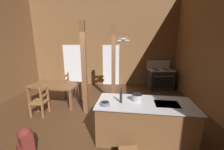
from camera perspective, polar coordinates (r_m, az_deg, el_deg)
name	(u,v)px	position (r m, az deg, el deg)	size (l,w,h in m)	color
ground_plane	(91,125)	(4.29, -8.41, -19.21)	(7.94, 8.26, 0.10)	#4C301C
wall_back	(104,41)	(7.37, -3.27, 13.36)	(7.94, 0.14, 4.47)	brown
glazed_door_back_left	(73,65)	(7.73, -15.15, 3.92)	(1.00, 0.01, 2.05)	white
glazed_panel_back_right	(111,65)	(7.37, -0.43, 3.93)	(0.84, 0.01, 2.05)	white
kitchen_island	(144,121)	(3.55, 12.67, -17.42)	(2.23, 1.14, 0.91)	brown
stove_range	(160,79)	(7.21, 18.63, -1.43)	(1.21, 0.92, 1.32)	black
support_post_with_pot_rack	(115,62)	(5.05, 1.01, 5.26)	(0.63, 0.25, 2.82)	brown
support_post_center	(84,70)	(4.39, -11.04, 2.12)	(0.14, 0.14, 2.82)	brown
dining_table	(55,86)	(5.58, -21.80, -4.22)	(1.81, 1.14, 0.74)	brown
ladderback_chair_near_window	(41,101)	(4.97, -26.53, -9.29)	(0.45, 0.45, 0.95)	olive
ladderback_chair_by_post	(70,85)	(6.28, -16.44, -3.74)	(0.46, 0.46, 0.95)	olive
backpack	(26,140)	(3.60, -31.24, -21.44)	(0.39, 0.39, 0.60)	maroon
stockpot_on_counter	(137,97)	(3.37, 9.96, -8.78)	(0.32, 0.25, 0.17)	#B7BABF
mixing_bowl_on_counter	(105,104)	(3.13, -2.87, -11.37)	(0.20, 0.20, 0.07)	slate
bottle_tall_on_counter	(121,97)	(3.22, 3.60, -8.69)	(0.06, 0.06, 0.35)	#1E2328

